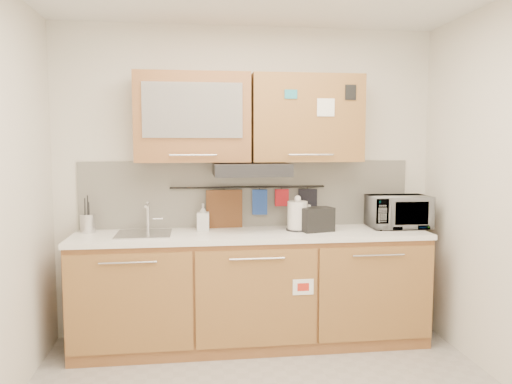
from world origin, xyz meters
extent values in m
plane|color=silver|center=(0.00, 1.50, 1.30)|extent=(3.20, 0.00, 3.20)
cube|color=#976435|center=(0.00, 1.20, 0.44)|extent=(2.80, 0.60, 0.88)
cube|color=black|center=(0.00, 1.20, 0.05)|extent=(2.80, 0.54, 0.10)
cube|color=#A2713A|center=(-0.93, 0.89, 0.47)|extent=(0.91, 0.02, 0.74)
cylinder|color=silver|center=(-0.93, 0.86, 0.78)|extent=(0.41, 0.01, 0.01)
cube|color=#A2713A|center=(0.00, 0.89, 0.47)|extent=(0.91, 0.02, 0.74)
cylinder|color=silver|center=(0.00, 0.86, 0.78)|extent=(0.41, 0.01, 0.01)
cube|color=#A2713A|center=(0.93, 0.89, 0.47)|extent=(0.91, 0.02, 0.74)
cylinder|color=silver|center=(0.93, 0.86, 0.78)|extent=(0.41, 0.01, 0.01)
cube|color=white|center=(0.00, 1.19, 0.90)|extent=(2.82, 0.62, 0.04)
cube|color=silver|center=(0.00, 1.49, 1.20)|extent=(2.80, 0.02, 0.56)
cube|color=#976435|center=(-0.46, 1.32, 1.83)|extent=(0.90, 0.35, 0.70)
cube|color=silver|center=(-0.46, 1.14, 1.88)|extent=(0.76, 0.02, 0.42)
cube|color=#A2713A|center=(0.46, 1.32, 1.83)|extent=(0.90, 0.35, 0.70)
cube|color=white|center=(0.58, 1.14, 1.91)|extent=(0.14, 0.00, 0.14)
cube|color=black|center=(0.00, 1.25, 1.42)|extent=(0.60, 0.46, 0.10)
cube|color=silver|center=(-0.85, 1.20, 0.92)|extent=(0.42, 0.40, 0.03)
cylinder|color=silver|center=(-0.83, 1.36, 1.04)|extent=(0.03, 0.03, 0.24)
cylinder|color=silver|center=(-0.83, 1.28, 1.14)|extent=(0.02, 0.18, 0.02)
cylinder|color=black|center=(0.00, 1.45, 1.26)|extent=(1.30, 0.02, 0.02)
cylinder|color=silver|center=(-1.30, 1.35, 0.99)|extent=(0.13, 0.13, 0.15)
cylinder|color=black|center=(-1.32, 1.36, 1.06)|extent=(0.01, 0.01, 0.28)
cylinder|color=black|center=(-1.29, 1.33, 1.04)|extent=(0.01, 0.01, 0.25)
cylinder|color=black|center=(-1.30, 1.37, 1.07)|extent=(0.01, 0.01, 0.30)
cylinder|color=black|center=(-1.31, 1.33, 1.03)|extent=(0.01, 0.01, 0.22)
cylinder|color=silver|center=(0.38, 1.23, 1.04)|extent=(0.20, 0.20, 0.24)
sphere|color=silver|center=(0.38, 1.23, 1.18)|extent=(0.05, 0.05, 0.05)
cube|color=silver|center=(0.48, 1.26, 1.05)|extent=(0.03, 0.04, 0.15)
cylinder|color=black|center=(0.38, 1.23, 0.93)|extent=(0.18, 0.18, 0.01)
cube|color=black|center=(0.52, 1.17, 1.02)|extent=(0.29, 0.21, 0.19)
cube|color=black|center=(0.48, 1.16, 1.11)|extent=(0.10, 0.13, 0.01)
cube|color=black|center=(0.57, 1.18, 1.11)|extent=(0.10, 0.13, 0.01)
imported|color=#999999|center=(1.25, 1.26, 1.06)|extent=(0.50, 0.34, 0.27)
imported|color=#999999|center=(-0.39, 1.34, 1.03)|extent=(0.10, 0.11, 0.22)
cube|color=brown|center=(-0.21, 1.44, 1.05)|extent=(0.30, 0.04, 0.37)
cube|color=navy|center=(0.10, 1.44, 1.13)|extent=(0.13, 0.05, 0.21)
cube|color=black|center=(0.51, 1.44, 1.11)|extent=(0.17, 0.09, 0.25)
cube|color=#AB161E|center=(0.29, 1.44, 1.17)|extent=(0.12, 0.02, 0.14)
camera|label=1|loc=(-0.47, -2.72, 1.63)|focal=35.00mm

